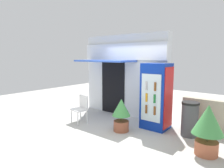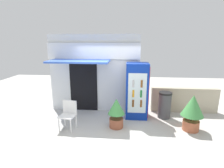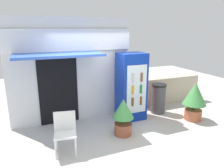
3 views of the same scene
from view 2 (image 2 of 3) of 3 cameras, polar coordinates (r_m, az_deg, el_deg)
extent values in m
plane|color=beige|center=(5.73, -1.75, -13.91)|extent=(16.00, 16.00, 0.00)
cube|color=silver|center=(6.79, -5.63, 3.48)|extent=(3.39, 0.29, 2.89)
cube|color=white|center=(6.51, -6.11, 10.54)|extent=(3.39, 0.08, 0.57)
cube|color=blue|center=(6.20, -10.58, 7.26)|extent=(2.08, 0.98, 0.06)
cube|color=black|center=(6.84, -9.13, -0.70)|extent=(1.05, 0.03, 1.93)
cube|color=#0C2D9E|center=(6.20, 7.97, -2.16)|extent=(0.75, 0.64, 1.94)
cube|color=silver|center=(5.88, 8.11, -3.06)|extent=(0.60, 0.02, 1.36)
cube|color=red|center=(6.23, 11.51, -2.23)|extent=(0.02, 0.57, 1.74)
cylinder|color=brown|center=(5.97, 6.80, -6.20)|extent=(0.06, 0.06, 0.24)
cylinder|color=brown|center=(5.98, 9.36, -6.24)|extent=(0.06, 0.06, 0.24)
cylinder|color=orange|center=(5.86, 6.88, -3.09)|extent=(0.06, 0.06, 0.24)
cylinder|color=#196B2D|center=(5.87, 9.35, -3.13)|extent=(0.06, 0.06, 0.24)
cylinder|color=#B2B2B7|center=(5.77, 6.90, 0.13)|extent=(0.06, 0.06, 0.24)
cylinder|color=brown|center=(5.78, 9.55, 0.07)|extent=(0.06, 0.06, 0.24)
cylinder|color=white|center=(5.68, -16.77, -12.42)|extent=(0.04, 0.04, 0.42)
cylinder|color=white|center=(5.49, -13.12, -13.16)|extent=(0.04, 0.04, 0.42)
cylinder|color=white|center=(5.94, -14.96, -11.08)|extent=(0.04, 0.04, 0.42)
cylinder|color=white|center=(5.76, -11.43, -11.72)|extent=(0.04, 0.04, 0.42)
cube|color=white|center=(5.62, -14.22, -9.99)|extent=(0.53, 0.48, 0.04)
cube|color=white|center=(5.67, -13.45, -7.17)|extent=(0.46, 0.13, 0.42)
cylinder|color=#995138|center=(5.70, 1.39, -12.34)|extent=(0.44, 0.44, 0.30)
cylinder|color=brown|center=(5.61, 1.41, -10.27)|extent=(0.05, 0.05, 0.16)
cone|color=#47994C|center=(5.48, 1.43, -7.22)|extent=(0.52, 0.52, 0.48)
cylinder|color=#AD5B3D|center=(6.04, 24.03, -12.02)|extent=(0.48, 0.48, 0.31)
cylinder|color=brown|center=(5.94, 24.26, -9.96)|extent=(0.05, 0.05, 0.16)
cone|color=#47994C|center=(5.80, 24.66, -6.31)|extent=(0.66, 0.66, 0.64)
cylinder|color=#47474C|center=(6.51, 16.58, -6.76)|extent=(0.43, 0.43, 0.87)
cylinder|color=black|center=(6.37, 16.87, -2.84)|extent=(0.46, 0.46, 0.06)
cube|color=#B7AD93|center=(7.26, 22.16, -4.77)|extent=(2.44, 0.23, 0.94)
camera|label=1|loc=(3.04, 80.75, -8.63)|focal=32.07mm
camera|label=3|loc=(2.54, -66.28, 3.05)|focal=33.35mm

